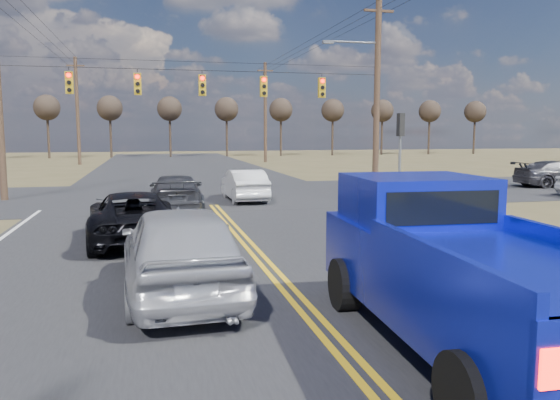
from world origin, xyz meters
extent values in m
plane|color=brown|center=(0.00, 0.00, 0.00)|extent=(160.00, 160.00, 0.00)
cube|color=#28282B|center=(0.00, 10.00, 0.00)|extent=(14.00, 120.00, 0.02)
cube|color=#28282B|center=(0.00, 18.00, 0.00)|extent=(120.00, 12.00, 0.02)
cylinder|color=#473323|center=(9.00, 18.00, 5.00)|extent=(0.32, 0.32, 10.00)
cube|color=#473323|center=(9.00, 18.00, 9.20)|extent=(1.60, 0.12, 0.12)
cylinder|color=black|center=(0.00, 18.00, 6.00)|extent=(18.00, 0.02, 0.02)
cylinder|color=black|center=(0.00, 18.00, 6.40)|extent=(18.00, 0.02, 0.02)
cube|color=#B28C14|center=(-6.00, 18.00, 5.30)|extent=(0.34, 0.24, 1.00)
cylinder|color=#FF0C05|center=(-6.00, 17.86, 5.63)|extent=(0.20, 0.06, 0.20)
cylinder|color=black|center=(-6.00, 17.86, 5.30)|extent=(0.20, 0.06, 0.20)
cylinder|color=black|center=(-6.00, 17.86, 4.97)|extent=(0.20, 0.06, 0.20)
cube|color=black|center=(-6.00, 17.83, 5.74)|extent=(0.24, 0.14, 0.03)
cube|color=#B28C14|center=(-3.00, 18.00, 5.30)|extent=(0.34, 0.24, 1.00)
cylinder|color=#FF0C05|center=(-3.00, 17.86, 5.63)|extent=(0.20, 0.06, 0.20)
cylinder|color=black|center=(-3.00, 17.86, 5.30)|extent=(0.20, 0.06, 0.20)
cylinder|color=black|center=(-3.00, 17.86, 4.97)|extent=(0.20, 0.06, 0.20)
cube|color=black|center=(-3.00, 17.83, 5.74)|extent=(0.24, 0.14, 0.03)
cube|color=#B28C14|center=(0.00, 18.00, 5.30)|extent=(0.34, 0.24, 1.00)
cylinder|color=#FF0C05|center=(0.00, 17.86, 5.63)|extent=(0.20, 0.06, 0.20)
cylinder|color=black|center=(0.00, 17.86, 5.30)|extent=(0.20, 0.06, 0.20)
cylinder|color=black|center=(0.00, 17.86, 4.97)|extent=(0.20, 0.06, 0.20)
cube|color=black|center=(0.00, 17.83, 5.74)|extent=(0.24, 0.14, 0.03)
cube|color=#B28C14|center=(3.00, 18.00, 5.30)|extent=(0.34, 0.24, 1.00)
cylinder|color=#FF0C05|center=(3.00, 17.86, 5.63)|extent=(0.20, 0.06, 0.20)
cylinder|color=black|center=(3.00, 17.86, 5.30)|extent=(0.20, 0.06, 0.20)
cylinder|color=black|center=(3.00, 17.86, 4.97)|extent=(0.20, 0.06, 0.20)
cube|color=black|center=(3.00, 17.83, 5.74)|extent=(0.24, 0.14, 0.03)
cube|color=#B28C14|center=(6.00, 18.00, 5.30)|extent=(0.34, 0.24, 1.00)
cylinder|color=#FF0C05|center=(6.00, 17.86, 5.63)|extent=(0.20, 0.06, 0.20)
cylinder|color=black|center=(6.00, 17.86, 5.30)|extent=(0.20, 0.06, 0.20)
cylinder|color=black|center=(6.00, 17.86, 4.97)|extent=(0.20, 0.06, 0.20)
cube|color=black|center=(6.00, 17.83, 5.74)|extent=(0.24, 0.14, 0.03)
cylinder|color=slate|center=(8.20, 13.50, 1.60)|extent=(0.12, 0.12, 3.20)
cube|color=black|center=(8.20, 13.50, 3.40)|extent=(0.24, 0.34, 1.00)
cylinder|color=slate|center=(7.60, 18.00, 7.60)|extent=(2.80, 0.10, 0.10)
cube|color=slate|center=(6.30, 18.00, 7.55)|extent=(0.55, 0.22, 0.14)
cylinder|color=#473323|center=(-9.00, 46.00, 5.00)|extent=(0.32, 0.32, 10.00)
cube|color=#473323|center=(-9.00, 46.00, 9.20)|extent=(1.60, 0.12, 0.12)
cylinder|color=#473323|center=(9.00, 46.00, 5.00)|extent=(0.32, 0.32, 10.00)
cube|color=#473323|center=(9.00, 46.00, 9.20)|extent=(1.60, 0.12, 0.12)
cylinder|color=black|center=(8.30, 17.00, 9.30)|extent=(0.02, 58.00, 0.02)
cylinder|color=black|center=(9.00, 17.00, 9.30)|extent=(0.02, 58.00, 0.02)
cylinder|color=black|center=(9.70, 17.00, 9.30)|extent=(0.02, 58.00, 0.02)
cylinder|color=#33261C|center=(-14.00, 60.00, 2.75)|extent=(0.28, 0.28, 5.50)
sphere|color=#2D231C|center=(-14.00, 60.00, 5.90)|extent=(3.00, 3.00, 3.00)
cylinder|color=#33261C|center=(-7.00, 60.00, 2.75)|extent=(0.28, 0.28, 5.50)
sphere|color=#2D231C|center=(-7.00, 60.00, 5.90)|extent=(3.00, 3.00, 3.00)
cylinder|color=#33261C|center=(0.00, 60.00, 2.75)|extent=(0.28, 0.28, 5.50)
sphere|color=#2D231C|center=(0.00, 60.00, 5.90)|extent=(3.00, 3.00, 3.00)
cylinder|color=#33261C|center=(7.00, 60.00, 2.75)|extent=(0.28, 0.28, 5.50)
sphere|color=#2D231C|center=(7.00, 60.00, 5.90)|extent=(3.00, 3.00, 3.00)
cylinder|color=#33261C|center=(14.00, 60.00, 2.75)|extent=(0.28, 0.28, 5.50)
sphere|color=#2D231C|center=(14.00, 60.00, 5.90)|extent=(3.00, 3.00, 3.00)
cylinder|color=#33261C|center=(21.00, 60.00, 2.75)|extent=(0.28, 0.28, 5.50)
sphere|color=#2D231C|center=(21.00, 60.00, 5.90)|extent=(3.00, 3.00, 3.00)
cylinder|color=#33261C|center=(28.00, 60.00, 2.75)|extent=(0.28, 0.28, 5.50)
sphere|color=#2D231C|center=(28.00, 60.00, 5.90)|extent=(3.00, 3.00, 3.00)
cylinder|color=#33261C|center=(35.00, 60.00, 2.75)|extent=(0.28, 0.28, 5.50)
sphere|color=#2D231C|center=(35.00, 60.00, 5.90)|extent=(3.00, 3.00, 3.00)
cylinder|color=#33261C|center=(42.00, 60.00, 2.75)|extent=(0.28, 0.28, 5.50)
sphere|color=#2D231C|center=(42.00, 60.00, 5.90)|extent=(3.00, 3.00, 3.00)
cylinder|color=black|center=(0.50, -4.11, 0.45)|extent=(0.40, 0.92, 0.91)
cylinder|color=black|center=(0.68, -0.02, 0.45)|extent=(0.40, 0.92, 0.91)
cylinder|color=black|center=(2.83, -0.12, 0.45)|extent=(0.40, 0.92, 0.91)
cube|color=#111DB9|center=(1.67, -2.11, 1.02)|extent=(2.54, 6.23, 1.14)
cube|color=#111DB9|center=(1.74, -0.47, 1.95)|extent=(2.18, 2.02, 0.82)
cube|color=black|center=(1.70, -1.41, 1.95)|extent=(1.82, 0.15, 0.51)
cube|color=#111DB9|center=(0.54, -3.26, 1.70)|extent=(0.28, 3.75, 0.23)
cube|color=#FF0C05|center=(0.53, -5.15, 1.19)|extent=(0.21, 0.08, 0.34)
imported|color=#ABACB3|center=(-2.04, 1.58, 0.89)|extent=(2.31, 5.29, 1.77)
imported|color=black|center=(-3.06, 7.01, 0.72)|extent=(2.73, 5.32, 1.44)
imported|color=silver|center=(1.57, 15.42, 0.71)|extent=(1.56, 4.31, 1.41)
imported|color=#333439|center=(-1.60, 12.70, 0.72)|extent=(2.14, 4.99, 1.43)
imported|color=#39383E|center=(19.86, 17.36, 0.74)|extent=(2.35, 5.19, 1.47)
camera|label=1|loc=(-2.56, -8.72, 3.09)|focal=35.00mm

